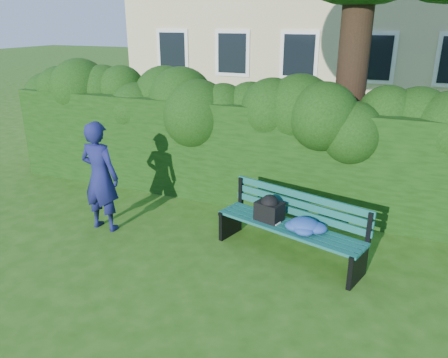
% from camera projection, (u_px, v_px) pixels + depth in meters
% --- Properties ---
extents(ground, '(80.00, 80.00, 0.00)m').
position_uv_depth(ground, '(208.00, 255.00, 6.20)').
color(ground, '#275310').
rests_on(ground, ground).
extents(hedge, '(10.00, 1.00, 1.80)m').
position_uv_depth(hedge, '(259.00, 153.00, 7.79)').
color(hedge, black).
rests_on(hedge, ground).
extents(park_bench, '(2.20, 1.13, 0.89)m').
position_uv_depth(park_bench, '(290.00, 223.00, 6.03)').
color(park_bench, '#0D4235').
rests_on(park_bench, ground).
extents(man_reading, '(0.65, 0.43, 1.74)m').
position_uv_depth(man_reading, '(100.00, 177.00, 6.71)').
color(man_reading, '#171A53').
rests_on(man_reading, ground).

